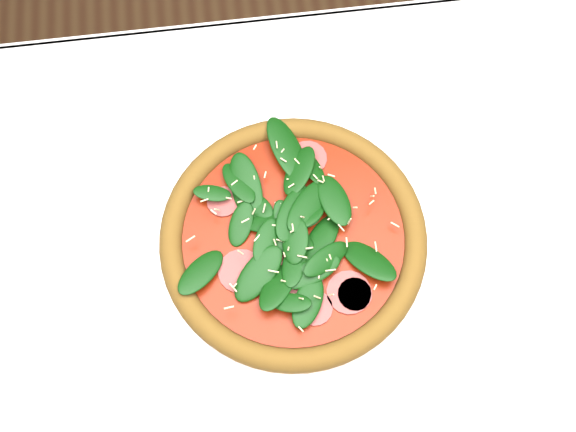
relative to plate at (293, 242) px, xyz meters
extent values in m
plane|color=brown|center=(0.04, -0.07, -0.76)|extent=(6.00, 6.00, 0.00)
cube|color=white|center=(0.04, -0.07, -0.03)|extent=(1.20, 0.80, 0.04)
cylinder|color=#4F371F|center=(-0.50, 0.27, -0.40)|extent=(0.06, 0.06, 0.71)
cylinder|color=#4F371F|center=(0.58, 0.27, -0.40)|extent=(0.06, 0.06, 0.71)
cube|color=white|center=(0.04, 0.33, -0.12)|extent=(1.20, 0.01, 0.22)
cylinder|color=white|center=(0.00, 0.00, 0.00)|extent=(0.36, 0.36, 0.01)
torus|color=white|center=(0.00, 0.00, 0.00)|extent=(0.36, 0.36, 0.01)
cylinder|color=#A07126|center=(0.00, 0.00, 0.01)|extent=(0.31, 0.31, 0.01)
torus|color=#A16F25|center=(0.00, 0.00, 0.02)|extent=(0.32, 0.32, 0.03)
cylinder|color=#8D1D05|center=(0.00, 0.00, 0.02)|extent=(0.26, 0.26, 0.00)
cylinder|color=#9E463F|center=(0.00, 0.00, 0.02)|extent=(0.23, 0.23, 0.00)
ellipsoid|color=#0A3209|center=(0.00, 0.00, 0.03)|extent=(0.25, 0.25, 0.02)
cylinder|color=beige|center=(0.00, 0.00, 0.04)|extent=(0.23, 0.23, 0.00)
camera|label=1|loc=(-0.04, -0.24, 0.71)|focal=40.00mm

